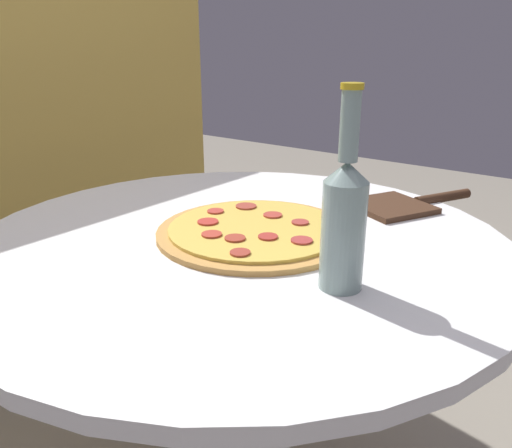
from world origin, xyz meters
name	(u,v)px	position (x,y,z in m)	size (l,w,h in m)	color
table	(240,332)	(0.00, 0.00, 0.56)	(0.98, 0.98, 0.76)	white
pizza	(256,230)	(0.02, -0.02, 0.77)	(0.36, 0.36, 0.02)	#C68E47
beer_bottle	(344,218)	(-0.07, -0.25, 0.87)	(0.06, 0.06, 0.28)	gray
pizza_paddle	(402,204)	(0.35, -0.17, 0.77)	(0.31, 0.21, 0.02)	#422819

